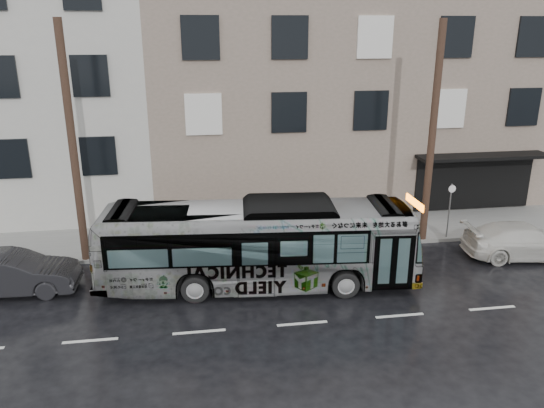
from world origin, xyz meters
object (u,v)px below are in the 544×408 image
at_px(utility_pole_front, 432,135).
at_px(dark_sedan, 12,274).
at_px(sign_post, 449,211).
at_px(utility_pole_rear, 73,146).
at_px(bus, 258,245).
at_px(white_sedan, 524,241).

height_order(utility_pole_front, dark_sedan, utility_pole_front).
relative_size(sign_post, dark_sedan, 0.54).
height_order(utility_pole_front, utility_pole_rear, same).
bearing_deg(bus, utility_pole_front, -63.66).
relative_size(bus, dark_sedan, 2.52).
xyz_separation_m(bus, white_sedan, (10.85, 0.82, -0.86)).
relative_size(utility_pole_rear, sign_post, 3.75).
distance_m(utility_pole_front, bus, 8.66).
bearing_deg(white_sedan, bus, 100.75).
relative_size(sign_post, white_sedan, 0.50).
distance_m(utility_pole_rear, white_sedan, 17.89).
bearing_deg(dark_sedan, utility_pole_rear, -40.23).
xyz_separation_m(sign_post, dark_sedan, (-17.13, -2.28, -0.62)).
xyz_separation_m(utility_pole_front, bus, (-7.53, -2.94, -3.10)).
distance_m(utility_pole_front, utility_pole_rear, 14.00).
xyz_separation_m(utility_pole_front, utility_pole_rear, (-14.00, 0.00, 0.00)).
xyz_separation_m(bus, dark_sedan, (-8.50, 0.66, -0.82)).
bearing_deg(bus, utility_pole_rear, 70.58).
xyz_separation_m(utility_pole_rear, white_sedan, (17.32, -2.12, -3.96)).
distance_m(bus, white_sedan, 10.92).
bearing_deg(sign_post, utility_pole_rear, 180.00).
height_order(utility_pole_rear, dark_sedan, utility_pole_rear).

